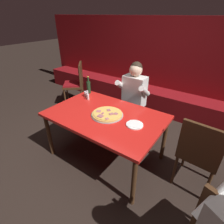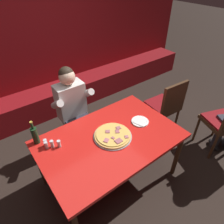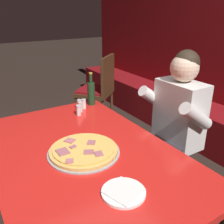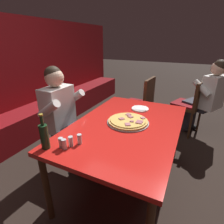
{
  "view_description": "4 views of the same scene",
  "coord_description": "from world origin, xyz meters",
  "px_view_note": "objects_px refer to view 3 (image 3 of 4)",
  "views": [
    {
      "loc": [
        1.25,
        -1.61,
        1.94
      ],
      "look_at": [
        -0.01,
        0.18,
        0.7
      ],
      "focal_mm": 28.0,
      "sensor_mm": 36.0,
      "label": 1
    },
    {
      "loc": [
        -0.93,
        -1.27,
        2.33
      ],
      "look_at": [
        0.11,
        0.12,
        0.98
      ],
      "focal_mm": 32.0,
      "sensor_mm": 36.0,
      "label": 2
    },
    {
      "loc": [
        1.21,
        -0.54,
        1.54
      ],
      "look_at": [
        -0.17,
        0.33,
        0.87
      ],
      "focal_mm": 40.0,
      "sensor_mm": 36.0,
      "label": 3
    },
    {
      "loc": [
        -1.5,
        -0.56,
        1.54
      ],
      "look_at": [
        -0.1,
        0.12,
        0.89
      ],
      "focal_mm": 28.0,
      "sensor_mm": 36.0,
      "label": 4
    }
  ],
  "objects_px": {
    "shaker_black_pepper": "(84,104)",
    "diner_seated_blue_shirt": "(171,125)",
    "beer_bottle": "(91,93)",
    "shaker_red_pepper_flakes": "(79,111)",
    "pizza": "(84,150)",
    "plate_white_paper": "(124,192)",
    "dining_chair_far_right": "(100,86)",
    "shaker_parmesan": "(80,107)",
    "shaker_oregano": "(80,105)",
    "main_dining_table": "(82,160)"
  },
  "relations": [
    {
      "from": "shaker_black_pepper",
      "to": "diner_seated_blue_shirt",
      "type": "distance_m",
      "value": 0.75
    },
    {
      "from": "beer_bottle",
      "to": "shaker_red_pepper_flakes",
      "type": "distance_m",
      "value": 0.27
    },
    {
      "from": "beer_bottle",
      "to": "pizza",
      "type": "bearing_deg",
      "value": -30.75
    },
    {
      "from": "plate_white_paper",
      "to": "shaker_black_pepper",
      "type": "relative_size",
      "value": 2.44
    },
    {
      "from": "plate_white_paper",
      "to": "dining_chair_far_right",
      "type": "distance_m",
      "value": 2.34
    },
    {
      "from": "shaker_parmesan",
      "to": "beer_bottle",
      "type": "bearing_deg",
      "value": 123.79
    },
    {
      "from": "dining_chair_far_right",
      "to": "plate_white_paper",
      "type": "bearing_deg",
      "value": -26.54
    },
    {
      "from": "beer_bottle",
      "to": "shaker_red_pepper_flakes",
      "type": "xyz_separation_m",
      "value": [
        0.17,
        -0.2,
        -0.07
      ]
    },
    {
      "from": "diner_seated_blue_shirt",
      "to": "shaker_red_pepper_flakes",
      "type": "bearing_deg",
      "value": -130.12
    },
    {
      "from": "shaker_black_pepper",
      "to": "shaker_red_pepper_flakes",
      "type": "height_order",
      "value": "same"
    },
    {
      "from": "plate_white_paper",
      "to": "beer_bottle",
      "type": "xyz_separation_m",
      "value": [
        -1.12,
        0.42,
        0.1
      ]
    },
    {
      "from": "plate_white_paper",
      "to": "shaker_red_pepper_flakes",
      "type": "bearing_deg",
      "value": 167.22
    },
    {
      "from": "dining_chair_far_right",
      "to": "shaker_parmesan",
      "type": "bearing_deg",
      "value": -36.13
    },
    {
      "from": "pizza",
      "to": "dining_chair_far_right",
      "type": "height_order",
      "value": "dining_chair_far_right"
    },
    {
      "from": "shaker_oregano",
      "to": "diner_seated_blue_shirt",
      "type": "bearing_deg",
      "value": 40.31
    },
    {
      "from": "shaker_red_pepper_flakes",
      "to": "dining_chair_far_right",
      "type": "relative_size",
      "value": 0.09
    },
    {
      "from": "main_dining_table",
      "to": "plate_white_paper",
      "type": "bearing_deg",
      "value": 0.16
    },
    {
      "from": "plate_white_paper",
      "to": "beer_bottle",
      "type": "bearing_deg",
      "value": 159.47
    },
    {
      "from": "pizza",
      "to": "plate_white_paper",
      "type": "distance_m",
      "value": 0.42
    },
    {
      "from": "diner_seated_blue_shirt",
      "to": "plate_white_paper",
      "type": "bearing_deg",
      "value": -58.08
    },
    {
      "from": "plate_white_paper",
      "to": "shaker_black_pepper",
      "type": "height_order",
      "value": "shaker_black_pepper"
    },
    {
      "from": "plate_white_paper",
      "to": "dining_chair_far_right",
      "type": "relative_size",
      "value": 0.21
    },
    {
      "from": "shaker_parmesan",
      "to": "shaker_red_pepper_flakes",
      "type": "bearing_deg",
      "value": -36.2
    },
    {
      "from": "beer_bottle",
      "to": "shaker_black_pepper",
      "type": "bearing_deg",
      "value": -60.51
    },
    {
      "from": "diner_seated_blue_shirt",
      "to": "dining_chair_far_right",
      "type": "relative_size",
      "value": 1.3
    },
    {
      "from": "shaker_parmesan",
      "to": "dining_chair_far_right",
      "type": "relative_size",
      "value": 0.09
    },
    {
      "from": "shaker_black_pepper",
      "to": "diner_seated_blue_shirt",
      "type": "bearing_deg",
      "value": 38.48
    },
    {
      "from": "shaker_oregano",
      "to": "shaker_parmesan",
      "type": "relative_size",
      "value": 1.0
    },
    {
      "from": "shaker_red_pepper_flakes",
      "to": "diner_seated_blue_shirt",
      "type": "xyz_separation_m",
      "value": [
        0.47,
        0.56,
        -0.08
      ]
    },
    {
      "from": "beer_bottle",
      "to": "shaker_black_pepper",
      "type": "distance_m",
      "value": 0.14
    },
    {
      "from": "shaker_black_pepper",
      "to": "shaker_red_pepper_flakes",
      "type": "relative_size",
      "value": 1.0
    },
    {
      "from": "beer_bottle",
      "to": "diner_seated_blue_shirt",
      "type": "distance_m",
      "value": 0.75
    },
    {
      "from": "dining_chair_far_right",
      "to": "shaker_oregano",
      "type": "bearing_deg",
      "value": -36.94
    },
    {
      "from": "shaker_red_pepper_flakes",
      "to": "plate_white_paper",
      "type": "bearing_deg",
      "value": -12.78
    },
    {
      "from": "main_dining_table",
      "to": "shaker_black_pepper",
      "type": "xyz_separation_m",
      "value": [
        -0.61,
        0.32,
        0.1
      ]
    },
    {
      "from": "diner_seated_blue_shirt",
      "to": "shaker_oregano",
      "type": "bearing_deg",
      "value": -139.69
    },
    {
      "from": "main_dining_table",
      "to": "plate_white_paper",
      "type": "height_order",
      "value": "plate_white_paper"
    },
    {
      "from": "diner_seated_blue_shirt",
      "to": "dining_chair_far_right",
      "type": "xyz_separation_m",
      "value": [
        -1.61,
        0.27,
        -0.13
      ]
    },
    {
      "from": "pizza",
      "to": "diner_seated_blue_shirt",
      "type": "height_order",
      "value": "diner_seated_blue_shirt"
    },
    {
      "from": "main_dining_table",
      "to": "shaker_black_pepper",
      "type": "height_order",
      "value": "shaker_black_pepper"
    },
    {
      "from": "beer_bottle",
      "to": "shaker_parmesan",
      "type": "relative_size",
      "value": 3.4
    },
    {
      "from": "shaker_parmesan",
      "to": "shaker_oregano",
      "type": "bearing_deg",
      "value": 161.23
    },
    {
      "from": "shaker_oregano",
      "to": "shaker_parmesan",
      "type": "height_order",
      "value": "same"
    },
    {
      "from": "shaker_parmesan",
      "to": "diner_seated_blue_shirt",
      "type": "height_order",
      "value": "diner_seated_blue_shirt"
    },
    {
      "from": "shaker_parmesan",
      "to": "plate_white_paper",
      "type": "bearing_deg",
      "value": -14.35
    },
    {
      "from": "shaker_red_pepper_flakes",
      "to": "diner_seated_blue_shirt",
      "type": "height_order",
      "value": "diner_seated_blue_shirt"
    },
    {
      "from": "plate_white_paper",
      "to": "beer_bottle",
      "type": "relative_size",
      "value": 0.72
    },
    {
      "from": "pizza",
      "to": "beer_bottle",
      "type": "bearing_deg",
      "value": 149.25
    },
    {
      "from": "pizza",
      "to": "beer_bottle",
      "type": "relative_size",
      "value": 1.48
    },
    {
      "from": "plate_white_paper",
      "to": "shaker_oregano",
      "type": "relative_size",
      "value": 2.44
    }
  ]
}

